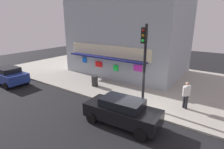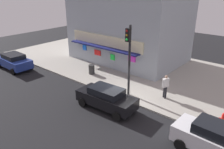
# 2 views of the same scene
# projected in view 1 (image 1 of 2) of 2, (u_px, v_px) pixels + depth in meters

# --- Properties ---
(ground_plane) EXTENTS (57.34, 57.34, 0.00)m
(ground_plane) POSITION_uv_depth(u_px,v_px,m) (138.00, 113.00, 11.65)
(ground_plane) COLOR black
(sidewalk) EXTENTS (38.23, 13.04, 0.13)m
(sidewalk) POSITION_uv_depth(u_px,v_px,m) (170.00, 84.00, 16.75)
(sidewalk) COLOR #A39E93
(sidewalk) RESTS_ON ground_plane
(corner_building) EXTENTS (11.84, 8.83, 8.05)m
(corner_building) POSITION_uv_depth(u_px,v_px,m) (129.00, 36.00, 20.06)
(corner_building) COLOR #9EA8B2
(corner_building) RESTS_ON sidewalk
(traffic_light) EXTENTS (0.32, 0.58, 5.45)m
(traffic_light) POSITION_uv_depth(u_px,v_px,m) (144.00, 56.00, 11.30)
(traffic_light) COLOR black
(traffic_light) RESTS_ON sidewalk
(trash_can) EXTENTS (0.57, 0.57, 0.91)m
(trash_can) POSITION_uv_depth(u_px,v_px,m) (95.00, 81.00, 16.09)
(trash_can) COLOR #2D2D2D
(trash_can) RESTS_ON sidewalk
(pedestrian) EXTENTS (0.44, 0.58, 1.85)m
(pedestrian) POSITION_uv_depth(u_px,v_px,m) (186.00, 94.00, 11.77)
(pedestrian) COLOR black
(pedestrian) RESTS_ON sidewalk
(parked_car_blue) EXTENTS (4.33, 2.16, 1.59)m
(parked_car_blue) POSITION_uv_depth(u_px,v_px,m) (8.00, 75.00, 17.01)
(parked_car_blue) COLOR navy
(parked_car_blue) RESTS_ON ground_plane
(parked_car_black) EXTENTS (4.46, 2.14, 1.59)m
(parked_car_black) POSITION_uv_depth(u_px,v_px,m) (122.00, 111.00, 10.22)
(parked_car_black) COLOR black
(parked_car_black) RESTS_ON ground_plane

